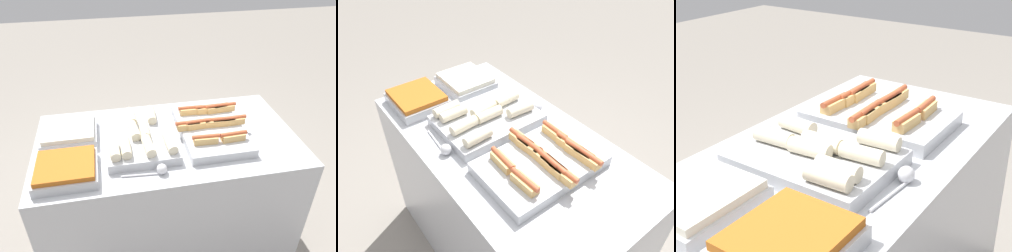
# 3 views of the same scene
# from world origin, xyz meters

# --- Properties ---
(ground_plane) EXTENTS (12.00, 12.00, 0.00)m
(ground_plane) POSITION_xyz_m (0.00, 0.00, 0.00)
(ground_plane) COLOR gray
(counter) EXTENTS (1.40, 0.75, 0.92)m
(counter) POSITION_xyz_m (0.00, 0.00, 0.46)
(counter) COLOR #B7BABF
(counter) RESTS_ON ground_plane
(tray_hotdogs) EXTENTS (0.40, 0.51, 0.10)m
(tray_hotdogs) POSITION_xyz_m (0.25, 0.01, 0.96)
(tray_hotdogs) COLOR #B7BABF
(tray_hotdogs) RESTS_ON counter
(tray_wraps) EXTENTS (0.35, 0.48, 0.10)m
(tray_wraps) POSITION_xyz_m (-0.15, -0.01, 0.96)
(tray_wraps) COLOR #B7BABF
(tray_wraps) RESTS_ON counter
(tray_side_front) EXTENTS (0.29, 0.26, 0.07)m
(tray_side_front) POSITION_xyz_m (-0.51, -0.20, 0.96)
(tray_side_front) COLOR #B7BABF
(tray_side_front) RESTS_ON counter
(tray_side_back) EXTENTS (0.29, 0.26, 0.07)m
(tray_side_back) POSITION_xyz_m (-0.51, 0.10, 0.96)
(tray_side_back) COLOR #B7BABF
(tray_side_back) RESTS_ON counter
(serving_spoon_near) EXTENTS (0.22, 0.05, 0.05)m
(serving_spoon_near) POSITION_xyz_m (-0.09, -0.27, 0.95)
(serving_spoon_near) COLOR silver
(serving_spoon_near) RESTS_ON counter
(serving_spoon_far) EXTENTS (0.21, 0.05, 0.05)m
(serving_spoon_far) POSITION_xyz_m (-0.09, 0.27, 0.95)
(serving_spoon_far) COLOR silver
(serving_spoon_far) RESTS_ON counter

